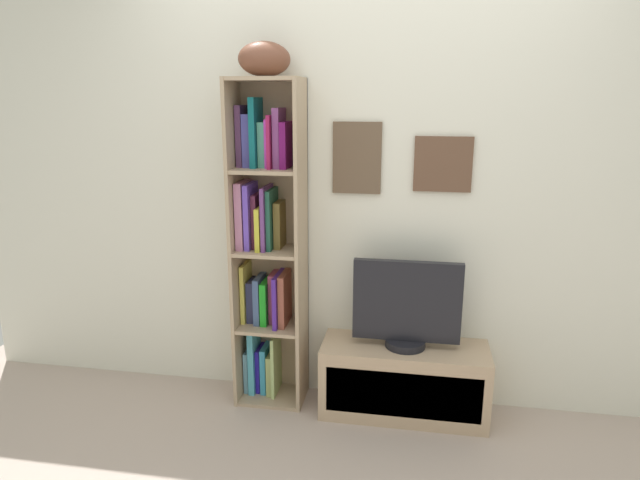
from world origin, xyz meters
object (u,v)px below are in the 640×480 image
Objects in this scene: bookshelf at (266,248)px; football at (265,59)px; television at (407,306)px; tv_stand at (404,380)px.

bookshelf is 1.01m from football.
football reaches higher than television.
football is (0.02, -0.03, 1.01)m from bookshelf.
bookshelf is 0.84m from television.
football is 1.88m from tv_stand.
tv_stand is 1.58× the size of television.
football is at bearing 177.45° from tv_stand.
tv_stand is at bearing -2.55° from football.
tv_stand is at bearing -90.00° from television.
television reaches higher than tv_stand.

